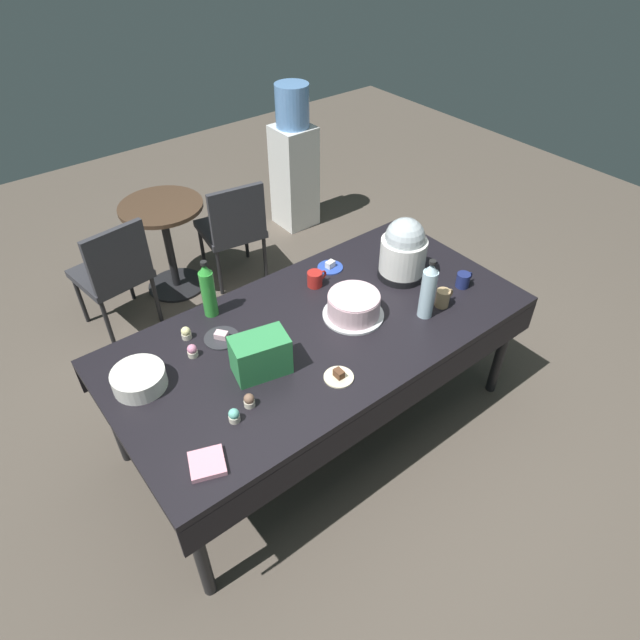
% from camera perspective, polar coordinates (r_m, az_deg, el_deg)
% --- Properties ---
extents(ground, '(9.00, 9.00, 0.00)m').
position_cam_1_polar(ground, '(3.38, -0.00, -10.40)').
color(ground, brown).
extents(potluck_table, '(2.20, 1.10, 0.75)m').
position_cam_1_polar(potluck_table, '(2.88, -0.00, -1.70)').
color(potluck_table, black).
rests_on(potluck_table, ground).
extents(frosted_layer_cake, '(0.33, 0.33, 0.14)m').
position_cam_1_polar(frosted_layer_cake, '(2.87, 3.52, 1.48)').
color(frosted_layer_cake, silver).
rests_on(frosted_layer_cake, potluck_table).
extents(slow_cooker, '(0.27, 0.27, 0.37)m').
position_cam_1_polar(slow_cooker, '(3.13, 8.68, 7.19)').
color(slow_cooker, black).
rests_on(slow_cooker, potluck_table).
extents(glass_salad_bowl, '(0.21, 0.21, 0.08)m').
position_cam_1_polar(glass_salad_bowl, '(3.51, 8.63, 8.52)').
color(glass_salad_bowl, '#B2C6BC').
rests_on(glass_salad_bowl, potluck_table).
extents(ceramic_snack_bowl, '(0.25, 0.25, 0.09)m').
position_cam_1_polar(ceramic_snack_bowl, '(2.64, -18.28, -5.85)').
color(ceramic_snack_bowl, silver).
rests_on(ceramic_snack_bowl, potluck_table).
extents(dessert_plate_cream, '(0.14, 0.14, 0.05)m').
position_cam_1_polar(dessert_plate_cream, '(2.57, 1.96, -5.84)').
color(dessert_plate_cream, beige).
rests_on(dessert_plate_cream, potluck_table).
extents(dessert_plate_cobalt, '(0.15, 0.15, 0.05)m').
position_cam_1_polar(dessert_plate_cobalt, '(3.25, 1.07, 5.58)').
color(dessert_plate_cobalt, '#2D4CB2').
rests_on(dessert_plate_cobalt, potluck_table).
extents(dessert_plate_charcoal, '(0.18, 0.18, 0.04)m').
position_cam_1_polar(dessert_plate_charcoal, '(2.81, -10.19, -1.77)').
color(dessert_plate_charcoal, '#2D2D33').
rests_on(dessert_plate_charcoal, potluck_table).
extents(cupcake_rose, '(0.05, 0.05, 0.07)m').
position_cam_1_polar(cupcake_rose, '(2.73, -13.13, -3.14)').
color(cupcake_rose, beige).
rests_on(cupcake_rose, potluck_table).
extents(cupcake_berry, '(0.05, 0.05, 0.07)m').
position_cam_1_polar(cupcake_berry, '(2.41, -8.92, -9.78)').
color(cupcake_berry, beige).
rests_on(cupcake_berry, potluck_table).
extents(cupcake_lemon, '(0.05, 0.05, 0.07)m').
position_cam_1_polar(cupcake_lemon, '(2.46, -7.37, -8.29)').
color(cupcake_lemon, beige).
rests_on(cupcake_lemon, potluck_table).
extents(cupcake_vanilla, '(0.05, 0.05, 0.07)m').
position_cam_1_polar(cupcake_vanilla, '(2.84, -13.74, -1.32)').
color(cupcake_vanilla, beige).
rests_on(cupcake_vanilla, potluck_table).
extents(soda_bottle_water, '(0.08, 0.08, 0.34)m').
position_cam_1_polar(soda_bottle_water, '(2.87, 11.17, 3.02)').
color(soda_bottle_water, silver).
rests_on(soda_bottle_water, potluck_table).
extents(soda_bottle_lime_soda, '(0.07, 0.07, 0.33)m').
position_cam_1_polar(soda_bottle_lime_soda, '(2.88, -11.56, 3.05)').
color(soda_bottle_lime_soda, green).
rests_on(soda_bottle_lime_soda, potluck_table).
extents(coffee_mug_red, '(0.13, 0.09, 0.09)m').
position_cam_1_polar(coffee_mug_red, '(3.09, -0.51, 4.31)').
color(coffee_mug_red, '#B2231E').
rests_on(coffee_mug_red, potluck_table).
extents(coffee_mug_navy, '(0.11, 0.08, 0.08)m').
position_cam_1_polar(coffee_mug_navy, '(3.19, 14.67, 4.06)').
color(coffee_mug_navy, navy).
rests_on(coffee_mug_navy, potluck_table).
extents(coffee_mug_tan, '(0.12, 0.07, 0.10)m').
position_cam_1_polar(coffee_mug_tan, '(3.02, 12.66, 2.27)').
color(coffee_mug_tan, tan).
rests_on(coffee_mug_tan, potluck_table).
extents(soda_carton, '(0.29, 0.21, 0.20)m').
position_cam_1_polar(soda_carton, '(2.55, -6.20, -3.65)').
color(soda_carton, '#338C4C').
rests_on(soda_carton, potluck_table).
extents(paper_napkin_stack, '(0.18, 0.18, 0.02)m').
position_cam_1_polar(paper_napkin_stack, '(2.31, -11.65, -14.38)').
color(paper_napkin_stack, pink).
rests_on(paper_napkin_stack, potluck_table).
extents(maroon_chair_left, '(0.49, 0.49, 0.85)m').
position_cam_1_polar(maroon_chair_left, '(3.94, -20.61, 4.89)').
color(maroon_chair_left, '#333338').
rests_on(maroon_chair_left, ground).
extents(maroon_chair_right, '(0.50, 0.50, 0.85)m').
position_cam_1_polar(maroon_chair_right, '(4.22, -9.01, 9.65)').
color(maroon_chair_right, '#333338').
rests_on(maroon_chair_right, ground).
extents(round_cafe_table, '(0.60, 0.60, 0.72)m').
position_cam_1_polar(round_cafe_table, '(4.24, -15.71, 8.83)').
color(round_cafe_table, '#473323').
rests_on(round_cafe_table, ground).
extents(water_cooler, '(0.32, 0.32, 1.24)m').
position_cam_1_polar(water_cooler, '(4.94, -2.72, 16.08)').
color(water_cooler, silver).
rests_on(water_cooler, ground).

